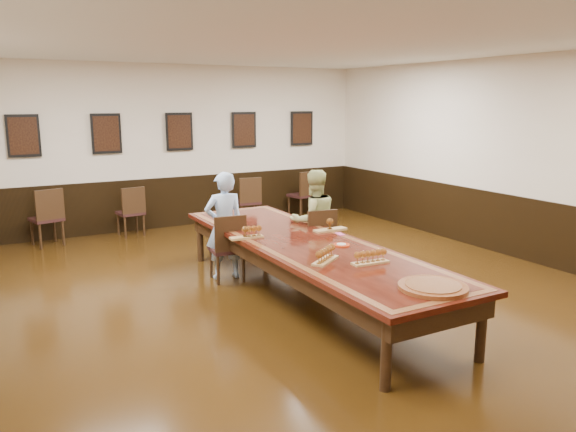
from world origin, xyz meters
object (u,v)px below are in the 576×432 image
spare_chair_c (248,200)px  spare_chair_a (46,217)px  person_man (224,226)px  person_woman (314,221)px  spare_chair_d (301,194)px  conference_table (307,253)px  carved_platter (433,287)px  spare_chair_b (130,211)px  chair_man (227,247)px  chair_woman (316,240)px

spare_chair_c → spare_chair_a: bearing=6.3°
spare_chair_a → person_man: person_man is taller
person_woman → person_man: bearing=-4.8°
spare_chair_d → spare_chair_c: bearing=-6.0°
spare_chair_c → person_man: bearing=67.6°
conference_table → carved_platter: carved_platter is taller
carved_platter → spare_chair_c: bearing=80.4°
carved_platter → conference_table: bearing=93.3°
spare_chair_b → person_woman: size_ratio=0.62×
chair_man → spare_chair_a: (-2.01, 3.31, 0.03)m
chair_man → spare_chair_c: bearing=-113.3°
conference_table → carved_platter: bearing=-86.7°
conference_table → carved_platter: (0.12, -2.11, 0.16)m
chair_woman → conference_table: size_ratio=0.19×
spare_chair_d → person_woman: size_ratio=0.66×
spare_chair_a → carved_platter: bearing=97.7°
chair_woman → spare_chair_c: spare_chair_c is taller
spare_chair_d → conference_table: bearing=48.6°
spare_chair_d → person_man: bearing=33.9°
spare_chair_c → carved_platter: (-1.11, -6.57, 0.28)m
spare_chair_d → person_woman: (-1.86, -3.55, 0.26)m
spare_chair_a → spare_chair_d: 5.18m
chair_man → spare_chair_d: size_ratio=0.96×
conference_table → spare_chair_c: bearing=74.5°
spare_chair_b → person_man: bearing=92.4°
spare_chair_c → carved_platter: size_ratio=1.28×
spare_chair_b → person_woman: 4.00m
spare_chair_c → carved_platter: bearing=88.0°
spare_chair_a → person_woman: 4.83m
chair_woman → carved_platter: (-0.61, -3.06, 0.29)m
chair_woman → spare_chair_a: 4.89m
spare_chair_b → conference_table: spare_chair_b is taller
chair_man → spare_chair_a: 3.87m
person_woman → carved_platter: 3.23m
spare_chair_a → person_woman: person_woman is taller
spare_chair_d → spare_chair_a: bearing=-11.4°
spare_chair_a → spare_chair_b: 1.46m
chair_man → spare_chair_d: 4.63m
chair_man → conference_table: size_ratio=0.19×
chair_man → chair_woman: (1.31, -0.29, 0.00)m
spare_chair_a → spare_chair_c: size_ratio=1.04×
spare_chair_b → spare_chair_c: 2.36m
person_man → conference_table: bearing=119.1°
spare_chair_a → spare_chair_d: (5.18, 0.05, -0.01)m
spare_chair_a → conference_table: bearing=105.3°
person_woman → spare_chair_a: bearing=-38.9°
chair_woman → spare_chair_c: size_ratio=0.98×
chair_woman → spare_chair_a: (-3.31, 3.60, 0.03)m
spare_chair_b → person_woman: (1.87, -3.53, 0.29)m
chair_woman → conference_table: bearing=60.1°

